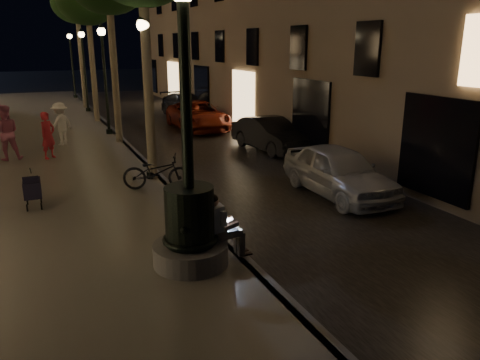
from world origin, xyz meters
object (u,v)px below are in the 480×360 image
car_second (270,134)px  lamp_curb_a (146,77)px  pedestrian_red (48,135)px  tree_third (87,2)px  tree_far (76,4)px  bicycle (157,172)px  stroller (32,189)px  lamp_curb_c (84,60)px  fountain_lamppost (190,213)px  pedestrian_pink (5,133)px  pedestrian_white (61,124)px  car_front (339,171)px  seated_man_laptop (221,224)px  car_rear (186,105)px  lamp_curb_b (104,65)px  car_third (198,116)px  lamp_curb_d (72,56)px

car_second → lamp_curb_a: bearing=-159.3°
pedestrian_red → car_second: bearing=-51.6°
tree_third → car_second: 12.09m
tree_far → bicycle: (-0.18, -19.18, -5.73)m
stroller → lamp_curb_c: bearing=80.1°
lamp_curb_c → stroller: (-3.32, -17.42, -2.54)m
lamp_curb_a → pedestrian_red: size_ratio=2.90×
fountain_lamppost → pedestrian_red: fountain_lamppost is taller
bicycle → stroller: bearing=116.0°
bicycle → pedestrian_pink: bearing=57.1°
tree_far → pedestrian_white: 13.07m
lamp_curb_c → car_front: size_ratio=1.16×
tree_third → tree_far: bearing=89.2°
bicycle → pedestrian_red: bearing=48.2°
seated_man_laptop → lamp_curb_c: lamp_curb_c is taller
car_second → bicycle: size_ratio=2.09×
car_rear → pedestrian_red: pedestrian_red is taller
tree_third → bicycle: bearing=-90.4°
lamp_curb_a → stroller: size_ratio=4.89×
lamp_curb_b → stroller: (-3.32, -9.42, -2.54)m
stroller → car_front: 8.12m
tree_far → car_second: size_ratio=1.87×
bicycle → seated_man_laptop: bearing=-158.2°
bicycle → car_third: bearing=-3.5°
tree_third → lamp_curb_d: size_ratio=1.50×
lamp_curb_c → car_third: lamp_curb_c is taller
lamp_curb_c → fountain_lamppost: bearing=-91.8°
tree_far → car_front: tree_far is taller
car_front → pedestrian_red: (-7.30, 7.20, 0.33)m
lamp_curb_b → car_rear: size_ratio=1.06×
tree_third → car_third: tree_third is taller
seated_man_laptop → car_third: 15.18m
pedestrian_pink → lamp_curb_b: bearing=-141.2°
tree_far → car_second: bearing=-70.4°
fountain_lamppost → lamp_curb_d: bearing=88.7°
tree_third → stroller: (-3.32, -13.42, -5.45)m
lamp_curb_b → bicycle: bearing=-90.6°
stroller → car_second: bearing=26.1°
car_rear → pedestrian_red: size_ratio=2.73×
seated_man_laptop → car_front: 5.47m
lamp_curb_c → bicycle: (-0.10, -17.18, -2.53)m
pedestrian_red → pedestrian_white: bearing=33.1°
lamp_curb_d → car_third: lamp_curb_d is taller
lamp_curb_d → pedestrian_white: size_ratio=2.82×
pedestrian_white → tree_far: bearing=-140.2°
fountain_lamppost → stroller: (-2.62, 4.58, -0.52)m
lamp_curb_c → lamp_curb_d: size_ratio=1.00×
lamp_curb_b → pedestrian_pink: bearing=-138.1°
tree_far → bicycle: size_ratio=3.91×
tree_far → lamp_curb_c: tree_far is taller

